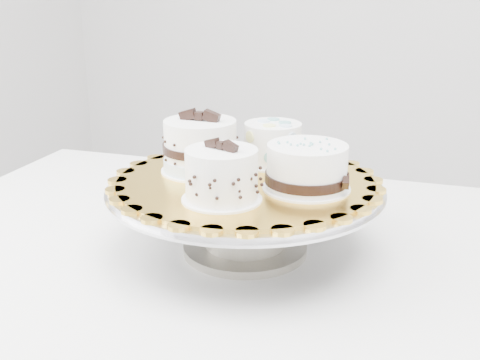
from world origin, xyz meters
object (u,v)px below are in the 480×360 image
at_px(cake_stand, 245,205).
at_px(cake_dots, 273,143).
at_px(table, 261,295).
at_px(cake_banded, 200,148).
at_px(cake_ribbon, 308,169).
at_px(cake_board, 245,181).
at_px(cake_swirl, 222,176).

distance_m(cake_stand, cake_dots, 0.12).
height_order(table, cake_banded, cake_banded).
relative_size(table, cake_ribbon, 9.68).
relative_size(cake_dots, cake_ribbon, 0.80).
distance_m(cake_board, cake_ribbon, 0.10).
bearing_deg(cake_ribbon, cake_banded, 160.98).
relative_size(cake_banded, cake_ribbon, 0.87).
xyz_separation_m(cake_stand, cake_swirl, (0.01, -0.09, 0.07)).
bearing_deg(cake_banded, cake_ribbon, -7.51).
bearing_deg(cake_ribbon, cake_board, 162.20).
bearing_deg(cake_dots, table, -63.94).
xyz_separation_m(cake_stand, cake_board, (0.00, 0.00, 0.04)).
height_order(cake_banded, cake_ribbon, cake_banded).
distance_m(table, cake_stand, 0.15).
bearing_deg(cake_board, cake_banded, 176.07).
bearing_deg(cake_board, cake_swirl, -84.49).
height_order(cake_stand, cake_ribbon, cake_ribbon).
xyz_separation_m(cake_stand, cake_ribbon, (0.10, -0.00, 0.07)).
bearing_deg(cake_stand, cake_dots, 86.10).
relative_size(cake_board, cake_banded, 3.12).
bearing_deg(cake_ribbon, table, 155.32).
relative_size(cake_swirl, cake_ribbon, 0.82).
bearing_deg(cake_ribbon, cake_stand, 162.20).
distance_m(cake_banded, cake_dots, 0.12).
relative_size(table, cake_board, 3.57).
height_order(cake_board, cake_banded, cake_banded).
relative_size(cake_board, cake_dots, 3.38).
bearing_deg(cake_dots, cake_ribbon, -31.33).
distance_m(table, cake_ribbon, 0.23).
xyz_separation_m(table, cake_dots, (-0.02, 0.08, 0.22)).
bearing_deg(cake_banded, cake_dots, 39.77).
xyz_separation_m(cake_board, cake_swirl, (0.01, -0.09, 0.04)).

